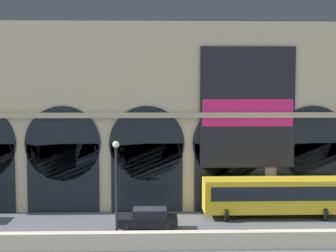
% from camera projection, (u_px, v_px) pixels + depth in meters
% --- Properties ---
extents(ground_plane, '(200.00, 200.00, 0.00)m').
position_uv_depth(ground_plane, '(146.00, 228.00, 36.88)').
color(ground_plane, '#54565B').
extents(quay_parapet_wall, '(90.00, 0.70, 1.13)m').
position_uv_depth(quay_parapet_wall, '(145.00, 241.00, 32.09)').
color(quay_parapet_wall, beige).
rests_on(quay_parapet_wall, ground).
extents(station_building, '(42.72, 5.06, 20.19)m').
position_uv_depth(station_building, '(148.00, 94.00, 43.41)').
color(station_building, '#BCAD8C').
rests_on(station_building, ground).
extents(car_center, '(4.40, 2.22, 1.55)m').
position_uv_depth(car_center, '(148.00, 219.00, 36.49)').
color(car_center, black).
rests_on(car_center, ground).
extents(bus_mideast, '(11.00, 3.25, 3.10)m').
position_uv_depth(bus_mideast, '(272.00, 195.00, 39.87)').
color(bus_mideast, gold).
rests_on(bus_mideast, ground).
extents(street_lamp_quayside, '(0.44, 0.44, 6.90)m').
position_uv_depth(street_lamp_quayside, '(116.00, 179.00, 32.52)').
color(street_lamp_quayside, black).
rests_on(street_lamp_quayside, ground).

